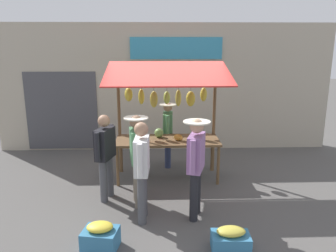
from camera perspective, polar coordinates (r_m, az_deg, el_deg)
The scene contains 10 objects.
ground_plane at distance 7.49m, azimuth -0.09°, elevation -8.75°, with size 40.00×40.00×0.00m, color #514F4C.
street_backdrop at distance 9.18m, azimuth -0.92°, elevation 6.51°, with size 9.00×0.30×3.40m.
market_stall at distance 7.09m, azimuth -0.14°, elevation 3.07°, with size 2.50×1.46×2.50m.
vendor_with_sunhat at distance 7.92m, azimuth -0.03°, elevation -0.62°, with size 0.40×0.67×1.54m.
shopper_with_shopping_bag at distance 5.57m, azimuth 4.78°, elevation -5.76°, with size 0.44×0.70×1.71m.
shopper_in_striped_shirt at distance 6.02m, azimuth -5.31°, elevation -4.54°, with size 0.43×0.70×1.67m.
shopper_in_grey_tee at distance 6.32m, azimuth -10.59°, elevation -4.25°, with size 0.35×0.67×1.63m.
shopper_with_ponytail at distance 5.49m, azimuth -4.46°, elevation -6.53°, with size 0.25×0.71×1.68m.
produce_crate_near at distance 5.18m, azimuth -11.40°, elevation -17.95°, with size 0.56×0.47×0.40m.
produce_crate_side at distance 5.14m, azimuth 10.58°, elevation -18.45°, with size 0.57×0.38×0.36m.
Camera 1 is at (0.25, 6.90, 2.90)m, focal length 35.92 mm.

